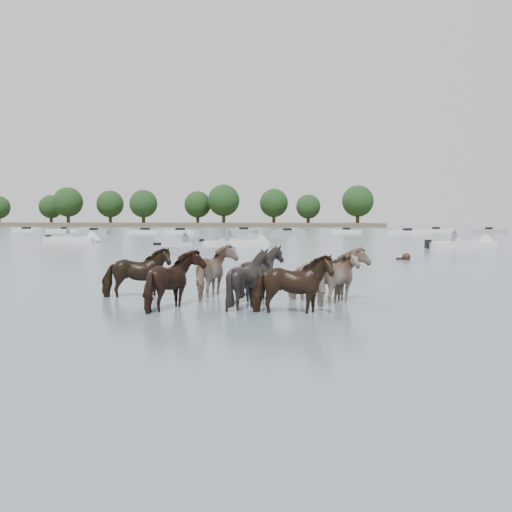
# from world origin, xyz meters

# --- Properties ---
(ground) EXTENTS (400.00, 400.00, 0.00)m
(ground) POSITION_xyz_m (0.00, 0.00, 0.00)
(ground) COLOR #4C616E
(ground) RESTS_ON ground
(shoreline) EXTENTS (160.00, 30.00, 1.00)m
(shoreline) POSITION_xyz_m (-70.00, 150.00, 0.50)
(shoreline) COLOR #4C4233
(shoreline) RESTS_ON ground
(pony_herd) EXTENTS (7.15, 4.32, 1.58)m
(pony_herd) POSITION_xyz_m (0.49, 1.02, 0.59)
(pony_herd) COLOR black
(pony_herd) RESTS_ON ground
(swimming_pony) EXTENTS (0.72, 0.44, 0.44)m
(swimming_pony) POSITION_xyz_m (5.53, 17.47, 0.10)
(swimming_pony) COLOR black
(swimming_pony) RESTS_ON ground
(motorboat_a) EXTENTS (5.46, 3.46, 1.92)m
(motorboat_a) POSITION_xyz_m (-5.06, 28.71, 0.23)
(motorboat_a) COLOR silver
(motorboat_a) RESTS_ON ground
(motorboat_b) EXTENTS (5.75, 3.28, 1.92)m
(motorboat_b) POSITION_xyz_m (-5.75, 19.65, 0.23)
(motorboat_b) COLOR gray
(motorboat_b) RESTS_ON ground
(motorboat_c) EXTENTS (5.85, 4.27, 1.92)m
(motorboat_c) POSITION_xyz_m (10.93, 30.35, 0.22)
(motorboat_c) COLOR silver
(motorboat_c) RESTS_ON ground
(motorboat_f) EXTENTS (5.58, 2.09, 1.92)m
(motorboat_f) POSITION_xyz_m (-21.39, 35.34, 0.23)
(motorboat_f) COLOR silver
(motorboat_f) RESTS_ON ground
(distant_flotilla) EXTENTS (102.80, 25.54, 0.93)m
(distant_flotilla) POSITION_xyz_m (2.07, 72.18, 0.26)
(distant_flotilla) COLOR silver
(distant_flotilla) RESTS_ON ground
(treeline) EXTENTS (153.47, 18.34, 12.16)m
(treeline) POSITION_xyz_m (-65.63, 151.62, 6.56)
(treeline) COLOR #382619
(treeline) RESTS_ON ground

